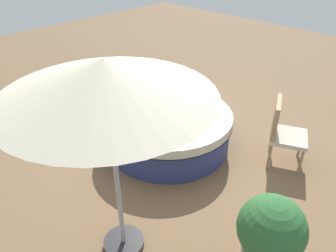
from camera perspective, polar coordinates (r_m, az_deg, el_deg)
ground_plane at (r=5.19m, az=-0.00°, el=-3.26°), size 16.00×16.00×0.00m
round_bed at (r=5.03m, az=-0.00°, el=-0.49°), size 1.97×1.97×0.58m
throw_pillow_0 at (r=5.39m, az=0.18°, el=6.59°), size 0.52×0.39×0.20m
throw_pillow_1 at (r=5.03m, az=-7.14°, el=4.17°), size 0.41×0.34×0.17m
patio_chair at (r=4.81m, az=19.66°, el=-0.52°), size 0.67×0.68×0.98m
patio_umbrella at (r=2.58m, az=-10.94°, el=7.79°), size 1.81×1.81×2.16m
planter at (r=3.30m, az=17.56°, el=-18.16°), size 0.64×0.64×0.97m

